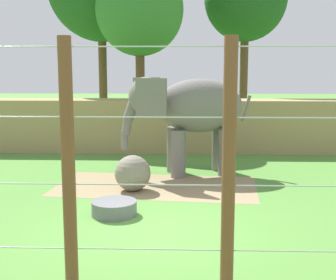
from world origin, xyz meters
The scene contains 8 objects.
ground_plane centered at (0.00, 0.00, 0.00)m, with size 120.00×120.00×0.00m, color #518938.
dirt_patch centered at (-0.29, 3.85, 0.00)m, with size 6.04×3.13×0.01m, color #937F5B.
embankment_wall centered at (0.00, 10.10, 1.12)m, with size 36.00×1.80×2.24m, color tan.
elephant centered at (0.74, 5.55, 2.18)m, with size 4.39×2.19×3.28m.
enrichment_ball centered at (-0.93, 3.29, 0.53)m, with size 1.05×1.05×1.05m, color gray.
cable_fence centered at (0.00, -2.88, 2.00)m, with size 8.99×0.21×3.99m.
water_tub centered at (-1.13, 1.01, 0.18)m, with size 1.10×1.10×0.35m.
tree_far_left centered at (-1.59, 12.69, 6.32)m, with size 4.20×4.20×8.57m.
Camera 1 is at (0.55, -9.66, 3.49)m, focal length 48.82 mm.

